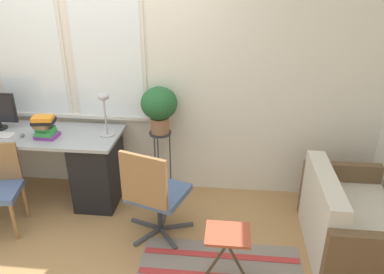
% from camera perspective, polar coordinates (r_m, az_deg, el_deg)
% --- Properties ---
extents(ground_plane, '(14.00, 14.00, 0.00)m').
position_cam_1_polar(ground_plane, '(3.96, -14.76, -11.81)').
color(ground_plane, tan).
extents(wall_back_with_window, '(9.00, 0.12, 2.70)m').
position_cam_1_polar(wall_back_with_window, '(4.01, -13.61, 10.27)').
color(wall_back_with_window, white).
rests_on(wall_back_with_window, ground_plane).
extents(desk, '(1.99, 0.64, 0.76)m').
position_cam_1_polar(desk, '(4.31, -23.61, -3.66)').
color(desk, '#9EA3A8').
rests_on(desk, ground_plane).
extents(mouse, '(0.04, 0.07, 0.03)m').
position_cam_1_polar(mouse, '(4.06, -24.46, 0.26)').
color(mouse, slate).
rests_on(mouse, desk).
extents(desk_lamp, '(0.15, 0.15, 0.44)m').
position_cam_1_polar(desk_lamp, '(3.72, -13.22, 4.63)').
color(desk_lamp, '#ADADB2').
rests_on(desk_lamp, desk).
extents(book_stack, '(0.24, 0.20, 0.23)m').
position_cam_1_polar(book_stack, '(3.91, -21.54, 1.39)').
color(book_stack, purple).
rests_on(book_stack, desk).
extents(office_chair_swivel, '(0.62, 0.63, 0.92)m').
position_cam_1_polar(office_chair_swivel, '(3.38, -5.77, -8.46)').
color(office_chair_swivel, '#47474C').
rests_on(office_chair_swivel, ground_plane).
extents(couch_loveseat, '(0.72, 1.13, 0.74)m').
position_cam_1_polar(couch_loveseat, '(3.57, 22.78, -12.33)').
color(couch_loveseat, silver).
rests_on(couch_loveseat, ground_plane).
extents(plant_stand, '(0.23, 0.23, 0.74)m').
position_cam_1_polar(plant_stand, '(3.91, -4.80, -0.83)').
color(plant_stand, '#333338').
rests_on(plant_stand, ground_plane).
extents(potted_plant, '(0.37, 0.37, 0.48)m').
position_cam_1_polar(potted_plant, '(3.76, -5.02, 4.77)').
color(potted_plant, '#9E6B4C').
rests_on(potted_plant, plant_stand).
extents(folding_stool, '(0.35, 0.29, 0.45)m').
position_cam_1_polar(folding_stool, '(2.99, 5.45, -15.11)').
color(folding_stool, '#B24C33').
rests_on(folding_stool, ground_plane).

